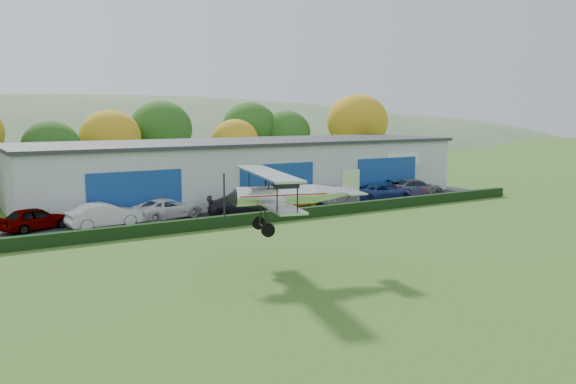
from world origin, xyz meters
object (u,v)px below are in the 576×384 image
car_0 (35,219)px  car_2 (167,209)px  car_6 (380,192)px  hangar (245,169)px  car_4 (293,198)px  car_3 (242,206)px  biplane (287,193)px  car_1 (105,215)px  car_5 (343,195)px  car_7 (416,188)px

car_0 → car_2: size_ratio=0.85×
car_0 → car_6: (28.02, -2.18, 0.01)m
hangar → car_4: (0.70, -7.28, -1.81)m
car_0 → car_2: car_0 is taller
car_2 → car_6: bearing=-111.0°
car_0 → car_3: bearing=-120.1°
car_6 → biplane: biplane is taller
car_2 → car_3: size_ratio=1.04×
car_4 → car_6: (8.39, -1.23, -0.01)m
car_3 → car_6: bearing=-65.6°
car_0 → car_1: car_1 is taller
car_0 → car_5: (24.18, -1.79, -0.02)m
car_5 → biplane: bearing=146.9°
car_0 → car_1: (4.26, -1.42, 0.06)m
car_6 → car_7: 5.14m
car_4 → car_6: size_ratio=0.82×
car_5 → car_6: car_6 is taller
car_1 → car_7: 28.84m
car_1 → car_4: bearing=-94.0°
car_7 → car_0: bearing=103.5°
car_3 → biplane: bearing=-174.5°
car_7 → biplane: 28.65m
car_6 → car_1: bearing=97.9°
car_3 → car_4: size_ratio=1.12×
car_4 → car_7: 13.47m
car_1 → car_6: (23.76, -0.75, -0.05)m
car_1 → car_5: bearing=-96.8°
car_1 → car_6: bearing=-97.6°
hangar → biplane: bearing=-112.4°
hangar → car_1: 16.69m
car_3 → car_7: size_ratio=0.98×
car_3 → car_4: 5.54m
hangar → car_6: hangar is taller
car_0 → car_2: (8.95, -0.61, -0.03)m
car_2 → car_5: size_ratio=1.17×
car_3 → car_5: car_5 is taller
car_1 → car_3: 10.02m
car_1 → car_4: size_ratio=1.09×
car_3 → car_2: bearing=96.7°
car_7 → car_2: bearing=104.0°
hangar → biplane: hangar is taller
hangar → car_3: (-4.69, -8.59, -1.85)m
car_1 → car_6: size_ratio=0.89×
car_0 → car_4: (19.63, -0.95, 0.02)m
car_2 → car_4: bearing=-108.1°
car_4 → biplane: size_ratio=0.58×
car_4 → biplane: biplane is taller
car_5 → biplane: 21.53m
car_2 → car_3: (5.29, -1.65, 0.01)m
biplane → hangar: bearing=82.2°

